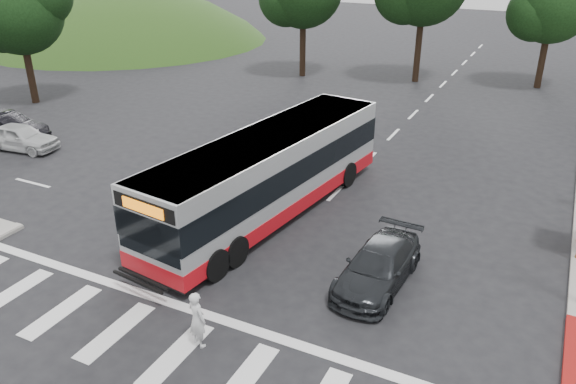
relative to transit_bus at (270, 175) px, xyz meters
The scene contains 10 objects.
ground 3.77m from the transit_bus, 62.66° to the right, with size 140.00×140.00×0.00m, color black.
hillside_nw 40.68m from the transit_bus, 138.46° to the left, with size 44.00×44.00×10.00m, color #1E3B12.
crosswalk_ladder 8.34m from the transit_bus, 78.93° to the right, with size 18.00×2.60×0.01m, color silver.
tree_north_b 26.48m from the transit_bus, 73.01° to the left, with size 5.72×5.33×8.43m.
tree_west_a 21.92m from the transit_bus, 160.98° to the left, with size 5.72×5.33×8.43m.
transit_bus is the anchor object (origin of this frame).
pedestrian 7.73m from the transit_bus, 75.90° to the right, with size 0.58×0.38×1.60m, color silver.
dark_sedan 5.90m from the transit_bus, 27.86° to the right, with size 1.73×4.24×1.23m, color #212427.
west_car_white 14.20m from the transit_bus, behind, with size 1.53×3.80×1.29m, color silver.
west_car_black 16.02m from the transit_bus, behind, with size 1.49×4.27×1.41m, color black.
Camera 1 is at (7.53, -13.77, 9.78)m, focal length 35.00 mm.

